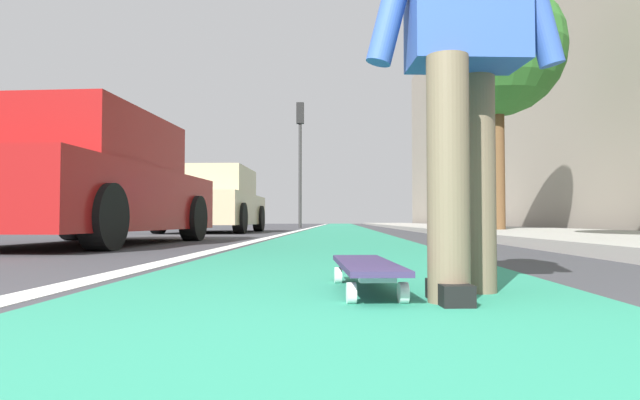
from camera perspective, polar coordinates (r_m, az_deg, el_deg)
name	(u,v)px	position (r m, az deg, el deg)	size (l,w,h in m)	color
ground_plane	(339,235)	(10.80, 1.95, -3.56)	(80.00, 80.00, 0.00)	#38383D
bike_lane_paint	(340,227)	(24.80, 2.03, -2.75)	(56.00, 1.92, 0.00)	#288466
lane_stripe_white	(310,228)	(20.83, -1.03, -2.86)	(52.00, 0.16, 0.01)	silver
sidewalk_curb	(443,227)	(19.11, 12.44, -2.73)	(52.00, 3.20, 0.10)	#9E9B93
building_facade	(490,91)	(24.18, 16.89, 10.59)	(40.00, 1.20, 11.11)	gray
skateboard	(366,267)	(2.15, 4.72, -6.85)	(0.85, 0.26, 0.11)	white
skater_person	(464,34)	(2.14, 14.48, 16.06)	(0.48, 0.72, 1.64)	brown
parked_car_near	(85,183)	(6.89, -22.84, 1.58)	(4.28, 2.05, 1.47)	maroon
parked_car_mid	(213,202)	(13.21, -10.83, -0.16)	(4.16, 1.97, 1.48)	tan
traffic_light	(300,142)	(21.47, -2.04, 5.91)	(0.33, 0.28, 4.78)	#2D2D2D
street_tree_mid	(497,50)	(11.70, 17.57, 14.32)	(2.59, 2.59, 4.88)	brown
pedestrian_distant	(447,194)	(15.18, 12.84, 0.57)	(0.48, 0.74, 1.70)	brown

